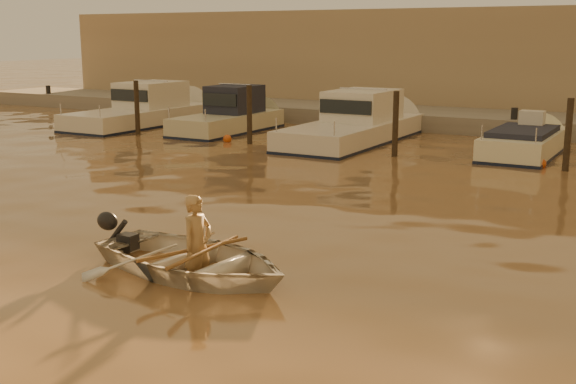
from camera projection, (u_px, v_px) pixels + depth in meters
The scene contains 20 objects.
ground_plane at pixel (57, 293), 10.44m from camera, with size 160.00×160.00×0.00m, color brown.
dinghy at pixel (193, 259), 11.22m from camera, with size 2.51×3.52×0.73m, color silver.
person at pixel (197, 245), 11.11m from camera, with size 0.58×0.38×1.58m, color #A58152.
outboard_motor at pixel (127, 241), 12.07m from camera, with size 0.90×0.40×0.70m, color black, non-canonical shape.
oar_port at pixel (205, 251), 11.04m from camera, with size 0.06×0.06×2.10m, color brown.
oar_starboard at pixel (195, 249), 11.15m from camera, with size 0.06×0.06×2.10m, color brown.
moored_boat_0 at pixel (141, 110), 29.81m from camera, with size 2.49×7.85×1.75m, color silver, non-canonical shape.
moored_boat_1 at pixel (227, 116), 27.72m from camera, with size 2.01×6.06×1.75m, color beige, non-canonical shape.
moored_boat_2 at pixel (354, 124), 25.16m from camera, with size 2.51×8.34×1.75m, color silver, non-canonical shape.
moored_boat_3 at pixel (524, 148), 22.43m from camera, with size 1.88×5.51×0.95m, color #F0EBC9, non-canonical shape.
piling_0 at pixel (137, 110), 27.04m from camera, with size 0.18×0.18×2.20m, color #2D2319.
piling_1 at pixel (249, 118), 24.63m from camera, with size 0.18×0.18×2.20m, color #2D2319.
piling_2 at pixel (395, 127), 22.07m from camera, with size 0.18×0.18×2.20m, color #2D2319.
piling_3 at pixel (568, 139), 19.66m from camera, with size 0.18×0.18×2.20m, color #2D2319.
fender_a at pixel (87, 129), 27.94m from camera, with size 0.30×0.30×0.30m, color silver.
fender_b at pixel (227, 139), 25.28m from camera, with size 0.30×0.30×0.30m, color #CD5218.
fender_c at pixel (314, 151), 22.62m from camera, with size 0.30×0.30×0.30m, color silver.
fender_d at pixel (541, 164), 20.39m from camera, with size 0.30×0.30×0.30m, color #D75219.
quay at pixel (470, 125), 28.68m from camera, with size 52.00×4.00×1.00m, color gray.
waterfront_building at pixel (507, 63), 32.87m from camera, with size 46.00×7.00×4.80m, color #9E8466.
Camera 1 is at (7.79, -6.95, 3.66)m, focal length 45.00 mm.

